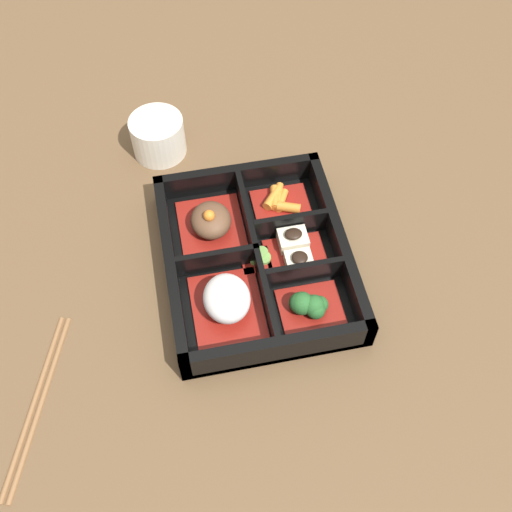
# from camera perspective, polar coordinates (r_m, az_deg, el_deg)

# --- Properties ---
(ground_plane) EXTENTS (3.00, 3.00, 0.00)m
(ground_plane) POSITION_cam_1_polar(r_m,az_deg,el_deg) (0.84, 0.00, -0.95)
(ground_plane) COLOR brown
(bento_base) EXTENTS (0.30, 0.25, 0.01)m
(bento_base) POSITION_cam_1_polar(r_m,az_deg,el_deg) (0.84, 0.00, -0.76)
(bento_base) COLOR black
(bento_base) RESTS_ON ground_plane
(bento_rim) EXTENTS (0.30, 0.25, 0.05)m
(bento_rim) POSITION_cam_1_polar(r_m,az_deg,el_deg) (0.82, 0.20, 0.02)
(bento_rim) COLOR black
(bento_rim) RESTS_ON ground_plane
(bowl_rice) EXTENTS (0.11, 0.09, 0.06)m
(bowl_rice) POSITION_cam_1_polar(r_m,az_deg,el_deg) (0.77, -2.79, -4.27)
(bowl_rice) COLOR maroon
(bowl_rice) RESTS_ON bento_base
(bowl_stew) EXTENTS (0.11, 0.09, 0.05)m
(bowl_stew) POSITION_cam_1_polar(r_m,az_deg,el_deg) (0.85, -4.30, 3.20)
(bowl_stew) COLOR maroon
(bowl_stew) RESTS_ON bento_base
(bowl_greens) EXTENTS (0.07, 0.08, 0.04)m
(bowl_greens) POSITION_cam_1_polar(r_m,az_deg,el_deg) (0.78, 5.05, -4.74)
(bowl_greens) COLOR maroon
(bowl_greens) RESTS_ON bento_base
(bowl_tofu) EXTENTS (0.07, 0.08, 0.03)m
(bowl_tofu) POSITION_cam_1_polar(r_m,az_deg,el_deg) (0.83, 3.80, 0.46)
(bowl_tofu) COLOR maroon
(bowl_tofu) RESTS_ON bento_base
(bowl_carrots) EXTENTS (0.07, 0.08, 0.02)m
(bowl_carrots) POSITION_cam_1_polar(r_m,az_deg,el_deg) (0.89, 2.32, 5.03)
(bowl_carrots) COLOR maroon
(bowl_carrots) RESTS_ON bento_base
(bowl_pickles) EXTENTS (0.04, 0.04, 0.01)m
(bowl_pickles) POSITION_cam_1_polar(r_m,az_deg,el_deg) (0.83, 0.24, -0.02)
(bowl_pickles) COLOR maroon
(bowl_pickles) RESTS_ON bento_base
(tea_cup) EXTENTS (0.08, 0.08, 0.06)m
(tea_cup) POSITION_cam_1_polar(r_m,az_deg,el_deg) (0.97, -9.33, 11.25)
(tea_cup) COLOR beige
(tea_cup) RESTS_ON ground_plane
(chopsticks) EXTENTS (0.23, 0.09, 0.01)m
(chopsticks) POSITION_cam_1_polar(r_m,az_deg,el_deg) (0.79, -20.17, -12.98)
(chopsticks) COLOR brown
(chopsticks) RESTS_ON ground_plane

